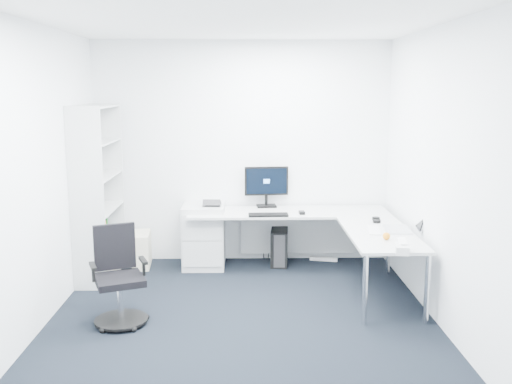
{
  "coord_description": "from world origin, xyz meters",
  "views": [
    {
      "loc": [
        0.03,
        -4.87,
        2.14
      ],
      "look_at": [
        0.15,
        1.05,
        1.05
      ],
      "focal_mm": 40.0,
      "sensor_mm": 36.0,
      "label": 1
    }
  ],
  "objects_px": {
    "monitor": "(267,186)",
    "bookshelf": "(97,192)",
    "task_chair": "(119,277)",
    "laptop": "(398,218)",
    "l_desk": "(290,247)"
  },
  "relations": [
    {
      "from": "task_chair",
      "to": "laptop",
      "type": "distance_m",
      "value": 2.82
    },
    {
      "from": "l_desk",
      "to": "monitor",
      "type": "bearing_deg",
      "value": 113.31
    },
    {
      "from": "l_desk",
      "to": "laptop",
      "type": "bearing_deg",
      "value": -30.65
    },
    {
      "from": "l_desk",
      "to": "monitor",
      "type": "height_order",
      "value": "monitor"
    },
    {
      "from": "l_desk",
      "to": "task_chair",
      "type": "bearing_deg",
      "value": -141.41
    },
    {
      "from": "l_desk",
      "to": "task_chair",
      "type": "xyz_separation_m",
      "value": [
        -1.66,
        -1.32,
        0.1
      ]
    },
    {
      "from": "monitor",
      "to": "bookshelf",
      "type": "bearing_deg",
      "value": -169.46
    },
    {
      "from": "laptop",
      "to": "l_desk",
      "type": "bearing_deg",
      "value": 155.69
    },
    {
      "from": "task_chair",
      "to": "laptop",
      "type": "height_order",
      "value": "laptop"
    },
    {
      "from": "l_desk",
      "to": "monitor",
      "type": "xyz_separation_m",
      "value": [
        -0.25,
        0.59,
        0.6
      ]
    },
    {
      "from": "bookshelf",
      "to": "task_chair",
      "type": "distance_m",
      "value": 1.56
    },
    {
      "from": "bookshelf",
      "to": "laptop",
      "type": "bearing_deg",
      "value": -11.76
    },
    {
      "from": "bookshelf",
      "to": "task_chair",
      "type": "relative_size",
      "value": 2.18
    },
    {
      "from": "monitor",
      "to": "laptop",
      "type": "relative_size",
      "value": 1.41
    },
    {
      "from": "l_desk",
      "to": "task_chair",
      "type": "relative_size",
      "value": 2.64
    }
  ]
}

